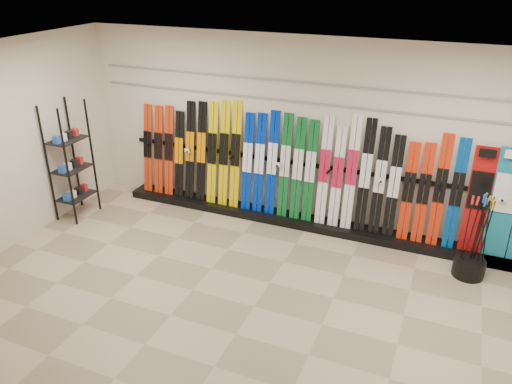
% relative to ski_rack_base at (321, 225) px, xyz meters
% --- Properties ---
extents(floor, '(8.00, 8.00, 0.00)m').
position_rel_ski_rack_base_xyz_m(floor, '(-0.22, -2.28, -0.06)').
color(floor, gray).
rests_on(floor, ground).
extents(back_wall, '(8.00, 0.00, 8.00)m').
position_rel_ski_rack_base_xyz_m(back_wall, '(-0.22, 0.22, 1.44)').
color(back_wall, beige).
rests_on(back_wall, floor).
extents(ceiling, '(8.00, 8.00, 0.00)m').
position_rel_ski_rack_base_xyz_m(ceiling, '(-0.22, -2.28, 2.94)').
color(ceiling, silver).
rests_on(ceiling, back_wall).
extents(ski_rack_base, '(8.00, 0.40, 0.12)m').
position_rel_ski_rack_base_xyz_m(ski_rack_base, '(0.00, 0.00, 0.00)').
color(ski_rack_base, black).
rests_on(ski_rack_base, floor).
extents(skis, '(5.38, 0.29, 1.80)m').
position_rel_ski_rack_base_xyz_m(skis, '(-0.68, 0.08, 0.89)').
color(skis, red).
rests_on(skis, ski_rack_base).
extents(snowboards, '(1.26, 0.24, 1.57)m').
position_rel_ski_rack_base_xyz_m(snowboards, '(2.67, 0.07, 0.80)').
color(snowboards, '#990C0C').
rests_on(snowboards, ski_rack_base).
extents(accessory_rack, '(0.40, 0.60, 1.97)m').
position_rel_ski_rack_base_xyz_m(accessory_rack, '(-3.97, -1.11, 0.92)').
color(accessory_rack, black).
rests_on(accessory_rack, floor).
extents(pole_bin, '(0.43, 0.43, 0.25)m').
position_rel_ski_rack_base_xyz_m(pole_bin, '(2.25, -0.50, 0.07)').
color(pole_bin, black).
rests_on(pole_bin, floor).
extents(ski_poles, '(0.31, 0.34, 1.18)m').
position_rel_ski_rack_base_xyz_m(ski_poles, '(2.28, -0.48, 0.55)').
color(ski_poles, black).
rests_on(ski_poles, pole_bin).
extents(slatwall_rail_0, '(7.60, 0.02, 0.03)m').
position_rel_ski_rack_base_xyz_m(slatwall_rail_0, '(-0.22, 0.20, 1.94)').
color(slatwall_rail_0, gray).
rests_on(slatwall_rail_0, back_wall).
extents(slatwall_rail_1, '(7.60, 0.02, 0.03)m').
position_rel_ski_rack_base_xyz_m(slatwall_rail_1, '(-0.22, 0.20, 2.24)').
color(slatwall_rail_1, gray).
rests_on(slatwall_rail_1, back_wall).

